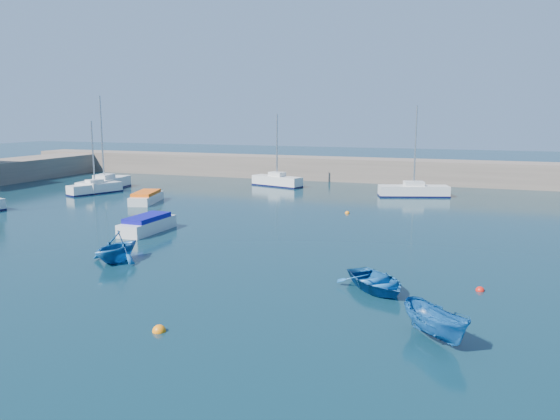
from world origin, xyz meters
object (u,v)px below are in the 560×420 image
(sailboat_5, at_px, (277,181))
(motorboat_1, at_px, (147,224))
(sailboat_6, at_px, (414,190))
(dinghy_right, at_px, (436,323))
(sailboat_4, at_px, (104,184))
(dinghy_center, at_px, (376,282))
(sailboat_3, at_px, (95,188))
(dinghy_left, at_px, (116,247))
(motorboat_2, at_px, (146,197))

(sailboat_5, xyz_separation_m, motorboat_1, (-0.08, -24.89, -0.08))
(sailboat_6, relative_size, motorboat_1, 1.84)
(sailboat_5, distance_m, dinghy_right, 41.34)
(sailboat_4, bearing_deg, sailboat_6, 4.80)
(sailboat_5, xyz_separation_m, dinghy_center, (16.29, -31.89, -0.22))
(sailboat_3, bearing_deg, sailboat_5, 58.55)
(dinghy_center, xyz_separation_m, dinghy_left, (-13.76, 0.12, 0.42))
(sailboat_4, xyz_separation_m, dinghy_center, (32.06, -23.12, -0.24))
(sailboat_3, relative_size, dinghy_right, 2.25)
(motorboat_2, height_order, dinghy_center, motorboat_2)
(sailboat_3, relative_size, motorboat_1, 1.53)
(dinghy_center, distance_m, dinghy_left, 13.77)
(sailboat_6, distance_m, dinghy_left, 31.53)
(sailboat_5, height_order, motorboat_1, sailboat_5)
(sailboat_3, height_order, sailboat_4, sailboat_4)
(sailboat_5, bearing_deg, dinghy_left, -157.61)
(sailboat_4, bearing_deg, motorboat_1, -52.19)
(motorboat_1, bearing_deg, sailboat_3, 138.84)
(sailboat_4, height_order, sailboat_5, sailboat_4)
(dinghy_left, bearing_deg, dinghy_right, -10.43)
(dinghy_right, bearing_deg, motorboat_2, 97.63)
(sailboat_3, relative_size, dinghy_center, 1.87)
(sailboat_3, xyz_separation_m, motorboat_1, (14.83, -13.55, -0.02))
(motorboat_1, bearing_deg, dinghy_right, -30.13)
(motorboat_1, bearing_deg, dinghy_left, -67.98)
(sailboat_3, bearing_deg, sailboat_4, 129.47)
(sailboat_4, relative_size, sailboat_6, 1.12)
(motorboat_1, distance_m, motorboat_2, 12.59)
(sailboat_4, height_order, sailboat_6, sailboat_4)
(sailboat_5, distance_m, dinghy_left, 31.88)
(sailboat_4, distance_m, sailboat_6, 31.14)
(sailboat_5, relative_size, sailboat_6, 0.91)
(sailboat_4, relative_size, motorboat_1, 2.06)
(sailboat_3, bearing_deg, dinghy_left, -28.22)
(motorboat_2, xyz_separation_m, dinghy_left, (9.58, -17.37, 0.35))
(sailboat_5, bearing_deg, sailboat_6, -82.60)
(sailboat_5, xyz_separation_m, dinghy_left, (2.53, -31.78, 0.20))
(motorboat_2, distance_m, dinghy_center, 29.17)
(sailboat_6, height_order, dinghy_right, sailboat_6)
(sailboat_3, xyz_separation_m, dinghy_center, (31.21, -20.55, -0.16))
(sailboat_4, relative_size, motorboat_2, 1.85)
(sailboat_4, height_order, motorboat_2, sailboat_4)
(motorboat_2, bearing_deg, dinghy_right, -55.81)
(sailboat_3, bearing_deg, dinghy_center, -12.07)
(sailboat_6, height_order, dinghy_left, sailboat_6)
(sailboat_3, distance_m, motorboat_2, 8.44)
(sailboat_3, height_order, sailboat_6, sailboat_6)
(sailboat_6, xyz_separation_m, dinghy_center, (1.51, -29.17, -0.18))
(sailboat_5, bearing_deg, dinghy_center, -135.10)
(sailboat_5, xyz_separation_m, dinghy_right, (19.16, -36.63, -0.01))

